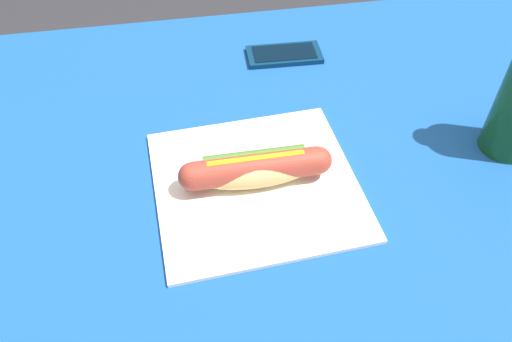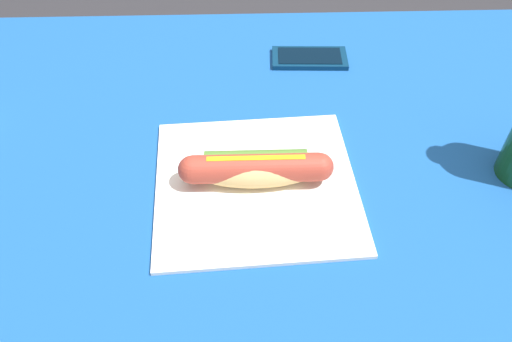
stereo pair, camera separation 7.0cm
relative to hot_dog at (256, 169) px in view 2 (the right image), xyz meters
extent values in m
cylinder|color=brown|center=(-0.46, 0.36, -0.44)|extent=(0.07, 0.07, 0.75)
cylinder|color=brown|center=(0.53, 0.36, -0.44)|extent=(0.07, 0.07, 0.75)
cube|color=brown|center=(0.04, 0.04, -0.05)|extent=(1.15, 0.80, 0.03)
cube|color=#19519E|center=(0.04, 0.04, -0.04)|extent=(1.21, 0.86, 0.00)
cube|color=white|center=(0.00, 0.00, -0.03)|extent=(0.29, 0.28, 0.01)
ellipsoid|color=#E5BC75|center=(0.00, 0.00, 0.00)|extent=(0.16, 0.05, 0.05)
cylinder|color=#A83D2D|center=(0.00, 0.00, 0.00)|extent=(0.17, 0.04, 0.04)
sphere|color=#A83D2D|center=(0.09, 0.00, 0.00)|extent=(0.04, 0.04, 0.04)
sphere|color=#A83D2D|center=(-0.09, 0.00, 0.00)|extent=(0.04, 0.04, 0.04)
cube|color=yellow|center=(0.00, 0.00, 0.02)|extent=(0.13, 0.01, 0.00)
cylinder|color=#4C7A2D|center=(0.00, 0.01, 0.01)|extent=(0.14, 0.02, 0.02)
cube|color=#0A2D4C|center=(0.11, 0.30, -0.03)|extent=(0.14, 0.07, 0.01)
cube|color=black|center=(0.11, 0.30, -0.02)|extent=(0.11, 0.06, 0.00)
camera|label=1|loc=(-0.08, -0.47, 0.50)|focal=36.01mm
camera|label=2|loc=(-0.01, -0.48, 0.50)|focal=36.01mm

